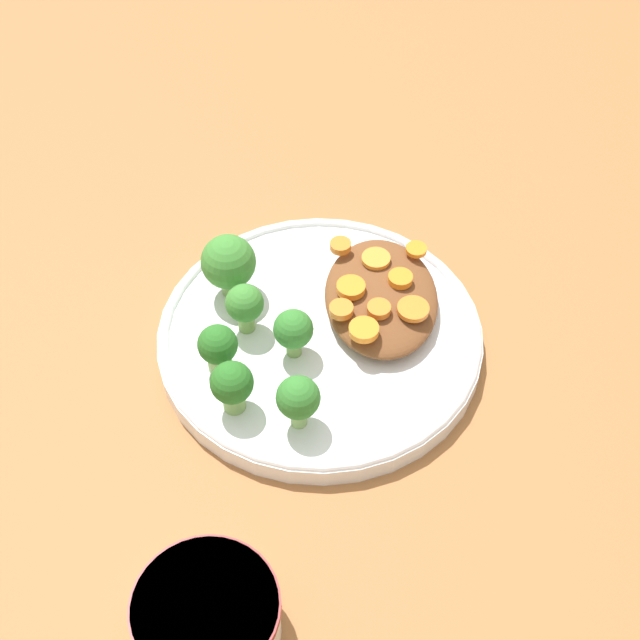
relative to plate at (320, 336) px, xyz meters
The scene contains 19 objects.
ground_plane 0.01m from the plate, ahead, with size 4.00×4.00×0.00m, color #9E6638.
plate is the anchor object (origin of this frame).
dip_bowl 0.26m from the plate, 162.22° to the left, with size 0.10×0.10×0.05m.
stew_mound 0.06m from the plate, 62.75° to the right, with size 0.14×0.10×0.02m, color brown.
broccoli_floret_0 0.05m from the plate, 134.98° to the left, with size 0.03×0.03×0.05m.
broccoli_floret_1 0.07m from the plate, 85.07° to the left, with size 0.03×0.03×0.05m.
broccoli_floret_2 0.10m from the plate, 58.43° to the left, with size 0.05×0.05×0.06m.
broccoli_floret_3 0.11m from the plate, 137.44° to the left, with size 0.03×0.03×0.05m.
broccoli_floret_4 0.10m from the plate, 168.61° to the left, with size 0.03×0.03×0.05m.
broccoli_floret_5 0.10m from the plate, 114.29° to the left, with size 0.03×0.03×0.05m.
carrot_slice_0 0.08m from the plate, 40.38° to the right, with size 0.03×0.03×0.00m, color orange.
carrot_slice_1 0.08m from the plate, 64.02° to the right, with size 0.02×0.02×0.01m, color orange.
carrot_slice_2 0.08m from the plate, 90.04° to the right, with size 0.03×0.03×0.00m, color orange.
carrot_slice_3 0.06m from the plate, 90.75° to the right, with size 0.02×0.02×0.01m, color orange.
carrot_slice_4 0.05m from the plate, 122.21° to the right, with size 0.02×0.02×0.01m, color orange.
carrot_slice_5 0.08m from the plate, 14.88° to the right, with size 0.02×0.02×0.01m, color orange.
carrot_slice_6 0.05m from the plate, 47.82° to the right, with size 0.02×0.02×0.01m, color orange.
carrot_slice_7 0.11m from the plate, 51.17° to the right, with size 0.02×0.02×0.00m, color orange.
carrot_slice_8 0.04m from the plate, 102.81° to the right, with size 0.02×0.02×0.01m, color orange.
Camera 1 is at (-0.48, 0.01, 0.60)m, focal length 50.00 mm.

